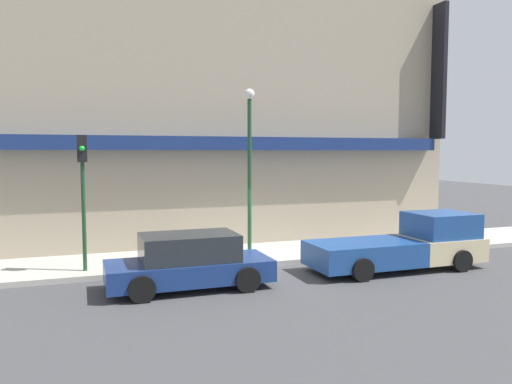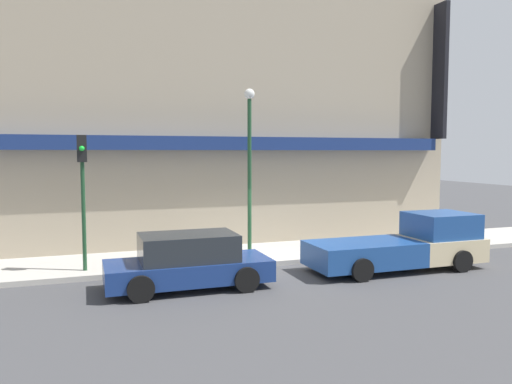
{
  "view_description": "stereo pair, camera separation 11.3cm",
  "coord_description": "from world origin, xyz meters",
  "views": [
    {
      "loc": [
        -5.38,
        -15.05,
        3.76
      ],
      "look_at": [
        0.43,
        1.33,
        2.36
      ],
      "focal_mm": 35.0,
      "sensor_mm": 36.0,
      "label": 1
    },
    {
      "loc": [
        -5.27,
        -15.08,
        3.76
      ],
      "look_at": [
        0.43,
        1.33,
        2.36
      ],
      "focal_mm": 35.0,
      "sensor_mm": 36.0,
      "label": 2
    }
  ],
  "objects": [
    {
      "name": "fire_hydrant",
      "position": [
        -1.97,
        0.82,
        0.47
      ],
      "size": [
        0.19,
        0.19,
        0.61
      ],
      "color": "yellow",
      "rests_on": "sidewalk"
    },
    {
      "name": "building",
      "position": [
        0.01,
        4.81,
        5.5
      ],
      "size": [
        19.8,
        3.8,
        11.03
      ],
      "color": "tan",
      "rests_on": "ground"
    },
    {
      "name": "traffic_light",
      "position": [
        -5.29,
        0.67,
        2.96
      ],
      "size": [
        0.28,
        0.42,
        4.1
      ],
      "color": "#1E4728",
      "rests_on": "sidewalk"
    },
    {
      "name": "parked_car",
      "position": [
        -2.59,
        -1.69,
        0.74
      ],
      "size": [
        4.49,
        2.02,
        1.52
      ],
      "rotation": [
        0.0,
        0.0,
        -0.0
      ],
      "color": "navy",
      "rests_on": "ground"
    },
    {
      "name": "street_lamp",
      "position": [
        0.21,
        1.37,
        3.75
      ],
      "size": [
        0.36,
        0.36,
        5.77
      ],
      "color": "#1E4728",
      "rests_on": "sidewalk"
    },
    {
      "name": "ground_plane",
      "position": [
        0.0,
        0.0,
        0.0
      ],
      "size": [
        80.0,
        80.0,
        0.0
      ],
      "primitive_type": "plane",
      "color": "#424244"
    },
    {
      "name": "pickup_truck",
      "position": [
        4.52,
        -1.69,
        0.77
      ],
      "size": [
        5.78,
        2.14,
        1.76
      ],
      "rotation": [
        0.0,
        0.0,
        -0.01
      ],
      "color": "beige",
      "rests_on": "ground"
    },
    {
      "name": "sidewalk",
      "position": [
        0.0,
        1.66,
        0.08
      ],
      "size": [
        36.0,
        3.33,
        0.16
      ],
      "color": "#B7B2A8",
      "rests_on": "ground"
    }
  ]
}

